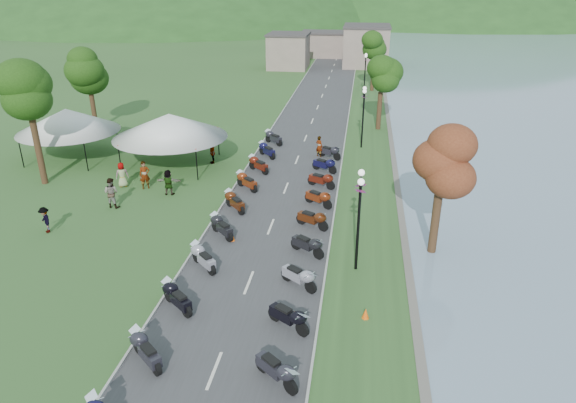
{
  "coord_description": "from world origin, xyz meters",
  "views": [
    {
      "loc": [
        4.82,
        -4.27,
        13.37
      ],
      "look_at": [
        0.89,
        22.86,
        1.3
      ],
      "focal_mm": 32.0,
      "sensor_mm": 36.0,
      "label": 1
    }
  ],
  "objects_px": {
    "vendor_tent_main": "(171,140)",
    "pedestrian_a": "(146,188)",
    "pedestrian_b": "(113,207)",
    "pedestrian_c": "(48,232)"
  },
  "relations": [
    {
      "from": "pedestrian_a",
      "to": "pedestrian_b",
      "type": "height_order",
      "value": "same"
    },
    {
      "from": "pedestrian_c",
      "to": "vendor_tent_main",
      "type": "bearing_deg",
      "value": 118.1
    },
    {
      "from": "vendor_tent_main",
      "to": "pedestrian_a",
      "type": "height_order",
      "value": "vendor_tent_main"
    },
    {
      "from": "vendor_tent_main",
      "to": "pedestrian_a",
      "type": "relative_size",
      "value": 2.95
    },
    {
      "from": "vendor_tent_main",
      "to": "pedestrian_b",
      "type": "relative_size",
      "value": 2.95
    },
    {
      "from": "vendor_tent_main",
      "to": "pedestrian_c",
      "type": "relative_size",
      "value": 3.73
    },
    {
      "from": "pedestrian_a",
      "to": "pedestrian_c",
      "type": "distance_m",
      "value": 7.68
    },
    {
      "from": "pedestrian_a",
      "to": "pedestrian_b",
      "type": "relative_size",
      "value": 1.0
    },
    {
      "from": "pedestrian_a",
      "to": "pedestrian_b",
      "type": "bearing_deg",
      "value": -135.21
    },
    {
      "from": "pedestrian_a",
      "to": "pedestrian_b",
      "type": "xyz_separation_m",
      "value": [
        -0.84,
        -3.25,
        0.0
      ]
    }
  ]
}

